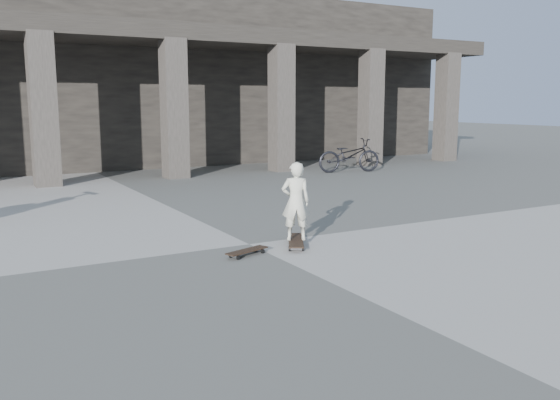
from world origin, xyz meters
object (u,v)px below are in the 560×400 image
longboard (296,241)px  skateboard_spare (247,251)px  child (296,201)px  bicycle (349,155)px

longboard → skateboard_spare: size_ratio=1.31×
skateboard_spare → child: child is taller
skateboard_spare → bicycle: bicycle is taller
skateboard_spare → child: 1.14m
skateboard_spare → child: (0.93, 0.17, 0.64)m
bicycle → skateboard_spare: bearing=150.4°
skateboard_spare → bicycle: 10.72m
longboard → skateboard_spare: longboard is taller
child → bicycle: bearing=-105.7°
skateboard_spare → bicycle: size_ratio=0.36×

